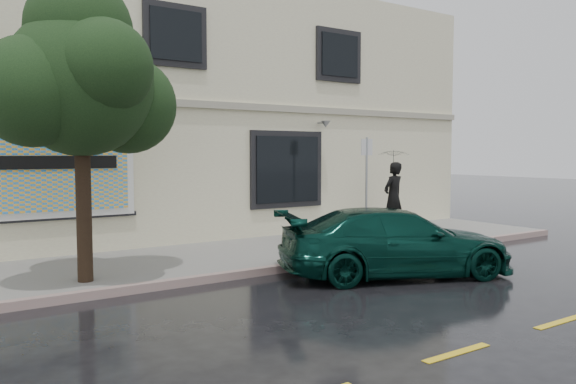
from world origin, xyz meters
TOP-DOWN VIEW (x-y plane):
  - ground at (0.00, 0.00)m, footprint 90.00×90.00m
  - sidewalk at (0.00, 3.25)m, footprint 20.00×3.50m
  - curb at (0.00, 1.50)m, footprint 20.00×0.18m
  - road_marking at (0.00, -3.50)m, footprint 19.00×0.12m
  - building at (0.00, 9.00)m, footprint 20.00×8.12m
  - billboard at (-3.20, 4.92)m, footprint 4.30×0.16m
  - car at (2.43, -0.01)m, footprint 4.98×3.55m
  - pedestrian at (6.11, 3.80)m, footprint 0.80×0.60m
  - umbrella at (6.11, 3.80)m, footprint 1.11×1.11m
  - street_tree at (-2.89, 2.22)m, footprint 2.49×2.49m
  - sign_pole at (4.54, 3.20)m, footprint 0.32×0.09m

SIDE VIEW (x-z plane):
  - ground at x=0.00m, z-range 0.00..0.00m
  - road_marking at x=0.00m, z-range 0.00..0.01m
  - sidewalk at x=0.00m, z-range 0.00..0.15m
  - curb at x=0.00m, z-range -0.01..0.15m
  - car at x=2.43m, z-range 0.00..1.33m
  - pedestrian at x=6.11m, z-range 0.15..2.14m
  - sign_pole at x=4.54m, z-range 0.41..3.07m
  - billboard at x=-3.20m, z-range 0.95..3.15m
  - umbrella at x=6.11m, z-range 2.14..2.82m
  - building at x=0.00m, z-range 0.00..7.00m
  - street_tree at x=-2.89m, z-range 1.22..5.90m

